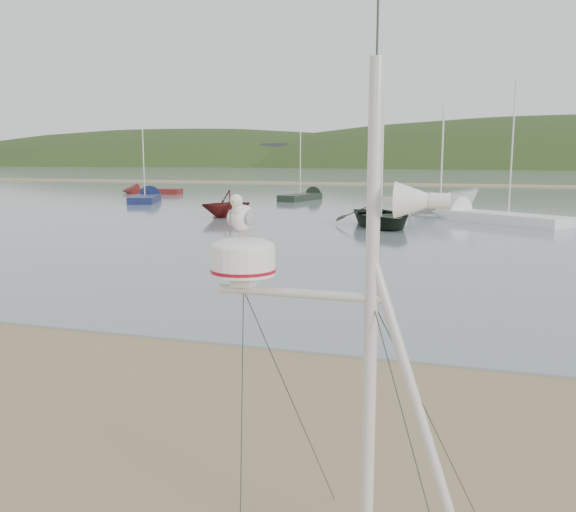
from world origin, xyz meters
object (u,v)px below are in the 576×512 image
(boat_dark, at_px, (382,173))
(boat_red, at_px, (226,191))
(mast_rig, at_px, (359,445))
(boat_white, at_px, (441,180))
(sailboat_white_near, at_px, (471,215))
(sailboat_blue_near, at_px, (149,197))
(dinghy_red_far, at_px, (144,191))
(sailboat_dark_mid, at_px, (309,196))

(boat_dark, xyz_separation_m, boat_red, (-9.13, 2.40, -1.14))
(mast_rig, height_order, boat_white, mast_rig)
(mast_rig, distance_m, sailboat_white_near, 30.09)
(boat_dark, distance_m, sailboat_blue_near, 24.28)
(boat_dark, distance_m, sailboat_white_near, 6.86)
(sailboat_white_near, bearing_deg, boat_red, -169.25)
(boat_white, bearing_deg, boat_red, 109.79)
(dinghy_red_far, bearing_deg, sailboat_white_near, -28.28)
(sailboat_blue_near, bearing_deg, mast_rig, -58.12)
(boat_dark, distance_m, dinghy_red_far, 32.60)
(boat_dark, distance_m, boat_red, 9.51)
(sailboat_white_near, bearing_deg, sailboat_dark_mid, 133.78)
(boat_dark, relative_size, sailboat_blue_near, 0.71)
(boat_white, relative_size, sailboat_dark_mid, 0.65)
(boat_dark, bearing_deg, sailboat_blue_near, 121.37)
(boat_white, distance_m, sailboat_white_near, 3.22)
(sailboat_white_near, bearing_deg, boat_dark, -130.29)
(dinghy_red_far, xyz_separation_m, sailboat_white_near, (29.27, -15.75, 0.01))
(sailboat_blue_near, bearing_deg, boat_dark, -33.03)
(boat_dark, xyz_separation_m, sailboat_blue_near, (-20.26, 13.17, -2.34))
(mast_rig, bearing_deg, sailboat_blue_near, 121.88)
(sailboat_dark_mid, bearing_deg, boat_white, -45.82)
(dinghy_red_far, relative_size, sailboat_dark_mid, 0.93)
(boat_red, relative_size, dinghy_red_far, 0.50)
(mast_rig, xyz_separation_m, boat_red, (-12.70, 27.54, 0.30))
(sailboat_dark_mid, bearing_deg, sailboat_blue_near, -157.21)
(mast_rig, xyz_separation_m, boat_white, (-1.15, 32.05, 0.92))
(boat_white, height_order, sailboat_white_near, sailboat_white_near)
(mast_rig, height_order, boat_red, mast_rig)
(mast_rig, relative_size, sailboat_white_near, 0.63)
(boat_red, distance_m, sailboat_blue_near, 15.54)
(sailboat_white_near, xyz_separation_m, sailboat_dark_mid, (-12.65, 13.20, 0.00))
(mast_rig, bearing_deg, sailboat_white_near, 88.85)
(dinghy_red_far, relative_size, sailboat_blue_near, 0.81)
(boat_red, xyz_separation_m, sailboat_white_near, (13.30, 2.53, -1.21))
(boat_red, bearing_deg, mast_rig, -21.77)
(boat_red, distance_m, sailboat_white_near, 13.60)
(dinghy_red_far, height_order, sailboat_white_near, sailboat_white_near)
(sailboat_blue_near, xyz_separation_m, sailboat_dark_mid, (11.78, 4.95, 0.00))
(sailboat_blue_near, bearing_deg, sailboat_white_near, -18.66)
(mast_rig, height_order, dinghy_red_far, mast_rig)
(mast_rig, relative_size, boat_red, 1.71)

